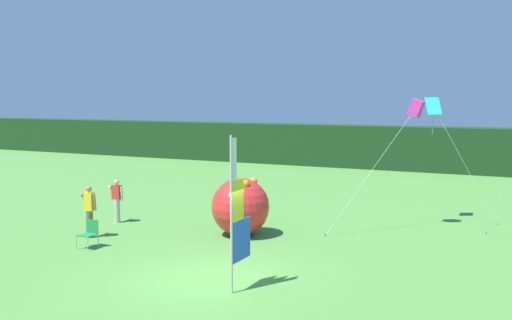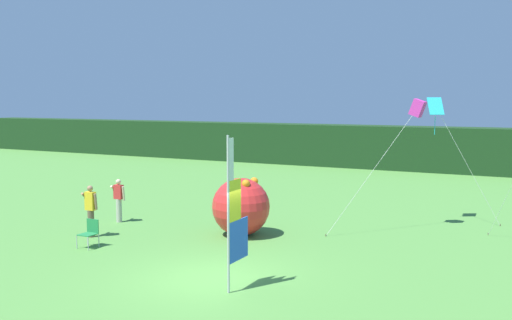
{
  "view_description": "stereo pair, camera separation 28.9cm",
  "coord_description": "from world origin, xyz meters",
  "px_view_note": "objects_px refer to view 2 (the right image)",
  "views": [
    {
      "loc": [
        7.54,
        -12.77,
        4.74
      ],
      "look_at": [
        -0.63,
        3.84,
        2.78
      ],
      "focal_mm": 40.3,
      "sensor_mm": 36.0,
      "label": 1
    },
    {
      "loc": [
        7.8,
        -12.64,
        4.74
      ],
      "look_at": [
        -0.63,
        3.84,
        2.78
      ],
      "focal_mm": 40.3,
      "sensor_mm": 36.0,
      "label": 2
    }
  ],
  "objects_px": {
    "inflatable_balloon": "(241,207)",
    "kite_magenta_box_0": "(417,109)",
    "kite_cyan_diamond_1": "(438,112)",
    "folding_chair": "(90,231)",
    "person_near_banner": "(91,209)",
    "person_mid_field": "(119,199)",
    "banner_flag": "(234,216)"
  },
  "relations": [
    {
      "from": "person_mid_field",
      "to": "person_near_banner",
      "type": "bearing_deg",
      "value": -72.15
    },
    {
      "from": "inflatable_balloon",
      "to": "kite_cyan_diamond_1",
      "type": "xyz_separation_m",
      "value": [
        5.64,
        5.4,
        3.24
      ]
    },
    {
      "from": "kite_magenta_box_0",
      "to": "kite_cyan_diamond_1",
      "type": "xyz_separation_m",
      "value": [
        0.47,
        1.6,
        -0.15
      ]
    },
    {
      "from": "person_near_banner",
      "to": "kite_cyan_diamond_1",
      "type": "bearing_deg",
      "value": 38.16
    },
    {
      "from": "kite_cyan_diamond_1",
      "to": "person_mid_field",
      "type": "bearing_deg",
      "value": -152.63
    },
    {
      "from": "banner_flag",
      "to": "kite_cyan_diamond_1",
      "type": "xyz_separation_m",
      "value": [
        3.04,
        10.51,
        2.39
      ]
    },
    {
      "from": "inflatable_balloon",
      "to": "kite_magenta_box_0",
      "type": "relative_size",
      "value": 0.43
    },
    {
      "from": "person_mid_field",
      "to": "inflatable_balloon",
      "type": "bearing_deg",
      "value": 2.58
    },
    {
      "from": "folding_chair",
      "to": "kite_magenta_box_0",
      "type": "bearing_deg",
      "value": 40.32
    },
    {
      "from": "person_near_banner",
      "to": "kite_magenta_box_0",
      "type": "distance_m",
      "value": 12.07
    },
    {
      "from": "banner_flag",
      "to": "inflatable_balloon",
      "type": "relative_size",
      "value": 1.91
    },
    {
      "from": "kite_magenta_box_0",
      "to": "banner_flag",
      "type": "bearing_deg",
      "value": -106.1
    },
    {
      "from": "banner_flag",
      "to": "inflatable_balloon",
      "type": "xyz_separation_m",
      "value": [
        -2.6,
        5.11,
        -0.85
      ]
    },
    {
      "from": "banner_flag",
      "to": "inflatable_balloon",
      "type": "bearing_deg",
      "value": 116.92
    },
    {
      "from": "person_near_banner",
      "to": "folding_chair",
      "type": "height_order",
      "value": "person_near_banner"
    },
    {
      "from": "inflatable_balloon",
      "to": "kite_magenta_box_0",
      "type": "height_order",
      "value": "kite_magenta_box_0"
    },
    {
      "from": "person_mid_field",
      "to": "kite_magenta_box_0",
      "type": "relative_size",
      "value": 0.35
    },
    {
      "from": "folding_chair",
      "to": "person_near_banner",
      "type": "bearing_deg",
      "value": 131.5
    },
    {
      "from": "folding_chair",
      "to": "banner_flag",
      "type": "bearing_deg",
      "value": -13.65
    },
    {
      "from": "kite_magenta_box_0",
      "to": "folding_chair",
      "type": "bearing_deg",
      "value": -139.68
    },
    {
      "from": "banner_flag",
      "to": "inflatable_balloon",
      "type": "height_order",
      "value": "banner_flag"
    },
    {
      "from": "person_near_banner",
      "to": "inflatable_balloon",
      "type": "bearing_deg",
      "value": 29.71
    },
    {
      "from": "banner_flag",
      "to": "kite_magenta_box_0",
      "type": "bearing_deg",
      "value": 73.9
    },
    {
      "from": "person_mid_field",
      "to": "inflatable_balloon",
      "type": "relative_size",
      "value": 0.83
    },
    {
      "from": "folding_chair",
      "to": "kite_magenta_box_0",
      "type": "xyz_separation_m",
      "value": [
        8.73,
        7.41,
        3.89
      ]
    },
    {
      "from": "banner_flag",
      "to": "person_mid_field",
      "type": "distance_m",
      "value": 9.28
    },
    {
      "from": "person_mid_field",
      "to": "kite_cyan_diamond_1",
      "type": "height_order",
      "value": "kite_cyan_diamond_1"
    },
    {
      "from": "banner_flag",
      "to": "person_mid_field",
      "type": "xyz_separation_m",
      "value": [
        -7.84,
        4.88,
        -0.97
      ]
    },
    {
      "from": "inflatable_balloon",
      "to": "folding_chair",
      "type": "distance_m",
      "value": 5.1
    },
    {
      "from": "person_near_banner",
      "to": "banner_flag",
      "type": "bearing_deg",
      "value": -19.76
    },
    {
      "from": "folding_chair",
      "to": "kite_cyan_diamond_1",
      "type": "xyz_separation_m",
      "value": [
        9.2,
        9.01,
        3.74
      ]
    },
    {
      "from": "person_mid_field",
      "to": "banner_flag",
      "type": "bearing_deg",
      "value": -31.88
    }
  ]
}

